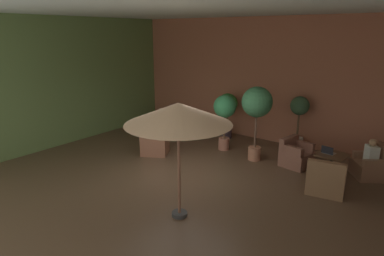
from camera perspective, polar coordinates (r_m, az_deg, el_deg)
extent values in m
cube|color=brown|center=(8.64, -1.77, -8.80)|extent=(9.97, 8.79, 0.02)
cube|color=#A55F43|center=(11.68, 11.70, 7.99)|extent=(9.97, 0.08, 4.11)
cube|color=#5F7A42|center=(11.70, -21.33, 7.25)|extent=(0.08, 8.79, 4.11)
cube|color=silver|center=(7.87, -2.04, 19.83)|extent=(9.97, 8.79, 0.06)
cylinder|color=black|center=(9.50, 22.32, -7.56)|extent=(0.37, 0.37, 0.02)
cylinder|color=black|center=(9.40, 22.50, -6.01)|extent=(0.07, 0.07, 0.58)
cube|color=brown|center=(9.30, 22.70, -4.25)|extent=(0.77, 0.77, 0.03)
cube|color=brown|center=(9.84, 17.34, -5.04)|extent=(0.85, 0.87, 0.41)
cube|color=brown|center=(9.84, 16.14, -2.47)|extent=(0.30, 0.77, 0.38)
cube|color=brown|center=(9.97, 18.59, -2.89)|extent=(0.58, 0.25, 0.24)
cube|color=brown|center=(9.46, 16.76, -3.73)|extent=(0.58, 0.25, 0.24)
cube|color=brown|center=(8.52, 21.78, -8.66)|extent=(0.92, 0.88, 0.45)
cube|color=brown|center=(8.09, 21.86, -6.72)|extent=(0.83, 0.29, 0.40)
cube|color=brown|center=(8.47, 19.78, -6.29)|extent=(0.24, 0.61, 0.18)
cube|color=brown|center=(8.43, 24.31, -6.90)|extent=(0.24, 0.61, 0.18)
cube|color=#8B5E43|center=(9.80, 27.85, -6.30)|extent=(1.01, 1.03, 0.41)
cube|color=#8B5E43|center=(9.78, 29.65, -3.84)|extent=(0.55, 0.72, 0.47)
cube|color=#8B5E43|center=(9.42, 28.66, -5.33)|extent=(0.53, 0.42, 0.19)
cube|color=#8B5E43|center=(9.96, 27.13, -4.05)|extent=(0.53, 0.42, 0.19)
cylinder|color=black|center=(11.52, -4.87, -2.30)|extent=(0.35, 0.35, 0.02)
cylinder|color=black|center=(11.43, -4.91, -0.99)|extent=(0.07, 0.07, 0.58)
cube|color=#502B1C|center=(11.35, -4.94, 0.49)|extent=(0.69, 0.69, 0.03)
cube|color=brown|center=(12.54, -4.13, 0.20)|extent=(1.05, 1.06, 0.42)
cube|color=brown|center=(12.73, -3.98, 2.40)|extent=(0.71, 0.55, 0.42)
cube|color=brown|center=(12.38, -2.80, 1.56)|extent=(0.45, 0.59, 0.22)
cube|color=brown|center=(12.46, -5.55, 1.60)|extent=(0.45, 0.59, 0.22)
cube|color=brown|center=(10.40, -6.26, -3.17)|extent=(1.03, 1.02, 0.44)
cube|color=brown|center=(10.00, -6.73, -1.32)|extent=(0.75, 0.51, 0.44)
cube|color=brown|center=(10.41, -7.93, -1.26)|extent=(0.40, 0.57, 0.23)
cube|color=brown|center=(10.26, -4.57, -1.41)|extent=(0.40, 0.57, 0.23)
cylinder|color=#2D2D2D|center=(7.07, -2.14, -14.38)|extent=(0.32, 0.32, 0.08)
cylinder|color=brown|center=(6.58, -2.24, -5.99)|extent=(0.06, 0.06, 2.30)
cone|color=#E2B085|center=(6.27, -2.34, 2.48)|extent=(2.05, 2.05, 0.41)
cylinder|color=#AC6A4C|center=(10.02, 10.54, -4.25)|extent=(0.37, 0.37, 0.39)
cylinder|color=brown|center=(9.81, 10.74, -0.53)|extent=(0.06, 0.06, 0.97)
sphere|color=#366E44|center=(9.60, 11.00, 4.36)|extent=(0.87, 0.87, 0.87)
cylinder|color=#3E2E35|center=(11.94, 5.92, -0.84)|extent=(0.36, 0.36, 0.35)
cylinder|color=brown|center=(11.82, 5.98, 1.36)|extent=(0.06, 0.06, 0.60)
sphere|color=#2D7C2E|center=(11.68, 6.06, 4.18)|extent=(0.69, 0.69, 0.69)
cylinder|color=beige|center=(11.14, 17.31, -2.55)|extent=(0.38, 0.38, 0.42)
cylinder|color=brown|center=(10.97, 17.56, 0.41)|extent=(0.06, 0.06, 0.77)
sphere|color=#345438|center=(10.83, 17.84, 3.62)|extent=(0.58, 0.58, 0.58)
cylinder|color=#A7644E|center=(10.75, 5.43, -2.66)|extent=(0.34, 0.34, 0.38)
cylinder|color=brown|center=(10.59, 5.51, 0.17)|extent=(0.06, 0.06, 0.72)
sphere|color=#368A51|center=(10.43, 5.60, 3.68)|extent=(0.71, 0.71, 0.71)
cube|color=silver|center=(9.66, 28.18, -3.94)|extent=(0.39, 0.41, 0.45)
sphere|color=#AE7F57|center=(9.57, 28.42, -2.20)|extent=(0.19, 0.19, 0.19)
cylinder|color=white|center=(9.30, 21.99, -3.70)|extent=(0.08, 0.08, 0.11)
cube|color=#9EA0A5|center=(9.36, 22.21, -3.93)|extent=(0.34, 0.27, 0.01)
cube|color=black|center=(9.23, 21.98, -3.51)|extent=(0.31, 0.07, 0.19)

